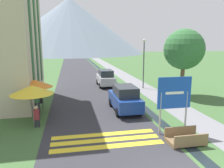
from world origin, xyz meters
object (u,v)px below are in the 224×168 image
Objects in this scene: road_sign at (174,97)px; tree_by_path at (184,50)px; footbridge at (185,139)px; person_seated_far at (37,115)px; cafe_chair_far_left at (40,102)px; streetlamp at (144,59)px; parked_car_far at (106,78)px; cafe_chair_middle at (30,107)px; cafe_umbrella_middle_orange at (35,83)px; cafe_umbrella_front_yellow at (32,90)px; parked_car_near at (125,98)px; cafe_chair_near_left at (36,114)px; person_standing_terrace at (37,101)px.

tree_by_path is at bearing 58.68° from road_sign.
footbridge is 10.94m from tree_by_path.
cafe_chair_far_left is at bearing 93.83° from person_seated_far.
tree_by_path is (2.44, -3.68, 1.13)m from streetlamp.
cafe_chair_middle is at bearing -127.24° from parked_car_far.
cafe_umbrella_middle_orange is (-0.13, -0.96, 1.57)m from cafe_chair_far_left.
tree_by_path reaches higher than cafe_chair_far_left.
cafe_umbrella_middle_orange is (-0.11, 2.03, 0.00)m from cafe_umbrella_front_yellow.
parked_car_near is at bearing -118.23° from streetlamp.
footbridge is 8.86m from cafe_umbrella_front_yellow.
person_standing_terrace is at bearing 117.09° from cafe_chair_near_left.
parked_car_far is 11.80m from cafe_chair_near_left.
cafe_chair_middle is 0.14× the size of tree_by_path.
parked_car_near is at bearing -6.12° from cafe_umbrella_middle_orange.
cafe_umbrella_front_yellow is (-7.59, 4.17, 1.85)m from footbridge.
streetlamp is (3.73, -1.86, 2.14)m from parked_car_far.
cafe_chair_far_left is (-5.97, 1.61, -0.39)m from parked_car_near.
cafe_umbrella_front_yellow is at bearing -90.99° from cafe_chair_middle.
person_standing_terrace reaches higher than footbridge.
tree_by_path is at bearing 29.13° from parked_car_near.
streetlamp is (9.96, 6.53, 0.96)m from cafe_umbrella_middle_orange.
cafe_umbrella_middle_orange reaches higher than parked_car_near.
tree_by_path reaches higher than person_standing_terrace.
cafe_chair_far_left and cafe_chair_near_left have the same top height.
parked_car_near is at bearing 106.09° from footbridge.
cafe_chair_far_left is 3.64m from person_seated_far.
cafe_chair_far_left is (-6.09, -7.43, -0.39)m from parked_car_far.
cafe_chair_near_left is 2.36m from cafe_umbrella_middle_orange.
person_standing_terrace reaches higher than cafe_chair_far_left.
parked_car_near is 6.00m from cafe_chair_near_left.
cafe_chair_far_left is 1.69m from person_standing_terrace.
cafe_umbrella_middle_orange is (0.38, 0.30, 1.57)m from cafe_chair_middle.
road_sign is 1.31× the size of cafe_umbrella_middle_orange.
cafe_umbrella_middle_orange is 11.95m from streetlamp.
person_seated_far is at bearing -82.08° from cafe_umbrella_middle_orange.
streetlamp is (2.31, 11.48, 1.06)m from road_sign.
tree_by_path reaches higher than streetlamp.
cafe_chair_near_left is (-7.48, 4.45, 0.29)m from footbridge.
cafe_umbrella_front_yellow reaches higher than cafe_chair_middle.
road_sign is at bearing -83.90° from parked_car_far.
tree_by_path is (12.18, 4.61, 3.66)m from cafe_chair_near_left.
cafe_chair_near_left is 0.95m from person_seated_far.
cafe_chair_middle is (-6.48, 0.36, -0.39)m from parked_car_near.
cafe_umbrella_front_yellow is 1.93× the size of person_seated_far.
person_seated_far is at bearing -56.93° from cafe_chair_near_left.
cafe_chair_far_left is 0.17× the size of streetlamp.
parked_car_near is 1.58× the size of cafe_umbrella_front_yellow.
person_seated_far is 13.68m from tree_by_path.
cafe_chair_middle is 0.36× the size of cafe_umbrella_middle_orange.
parked_car_far is 8.91m from tree_by_path.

